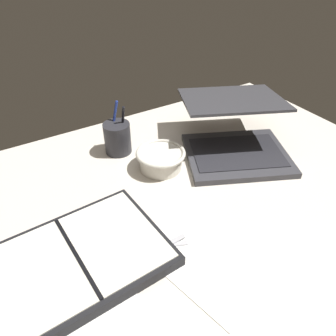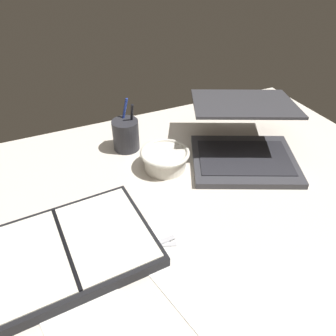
# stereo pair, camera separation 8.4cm
# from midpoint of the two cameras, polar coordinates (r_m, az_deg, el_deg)

# --- Properties ---
(desk_top) EXTENTS (1.40, 1.00, 0.02)m
(desk_top) POSITION_cam_midpoint_polar(r_m,az_deg,el_deg) (0.84, -0.97, -7.19)
(desk_top) COLOR beige
(desk_top) RESTS_ON ground
(laptop) EXTENTS (0.42, 0.45, 0.16)m
(laptop) POSITION_cam_midpoint_polar(r_m,az_deg,el_deg) (1.01, 9.28, 5.60)
(laptop) COLOR #38383D
(laptop) RESTS_ON desk_top
(bowl) EXTENTS (0.14, 0.14, 0.06)m
(bowl) POSITION_cam_midpoint_polar(r_m,az_deg,el_deg) (0.94, -3.82, 1.51)
(bowl) COLOR silver
(bowl) RESTS_ON desk_top
(pen_cup) EXTENTS (0.08, 0.08, 0.16)m
(pen_cup) POSITION_cam_midpoint_polar(r_m,az_deg,el_deg) (1.02, -11.14, 5.12)
(pen_cup) COLOR #28282D
(pen_cup) RESTS_ON desk_top
(planner) EXTENTS (0.38, 0.28, 0.03)m
(planner) POSITION_cam_midpoint_polar(r_m,az_deg,el_deg) (0.74, -18.76, -15.04)
(planner) COLOR black
(planner) RESTS_ON desk_top
(scissors) EXTENTS (0.12, 0.06, 0.01)m
(scissors) POSITION_cam_midpoint_polar(r_m,az_deg,el_deg) (0.73, -6.82, -14.38)
(scissors) COLOR #B7B7BC
(scissors) RESTS_ON desk_top
(paper_sheet_front) EXTENTS (0.24, 0.32, 0.00)m
(paper_sheet_front) POSITION_cam_midpoint_polar(r_m,az_deg,el_deg) (0.72, 2.66, -15.35)
(paper_sheet_front) COLOR white
(paper_sheet_front) RESTS_ON desk_top
(paper_sheet_beside_planner) EXTENTS (0.19, 0.26, 0.00)m
(paper_sheet_beside_planner) POSITION_cam_midpoint_polar(r_m,az_deg,el_deg) (0.66, -13.52, -25.83)
(paper_sheet_beside_planner) COLOR white
(paper_sheet_beside_planner) RESTS_ON desk_top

